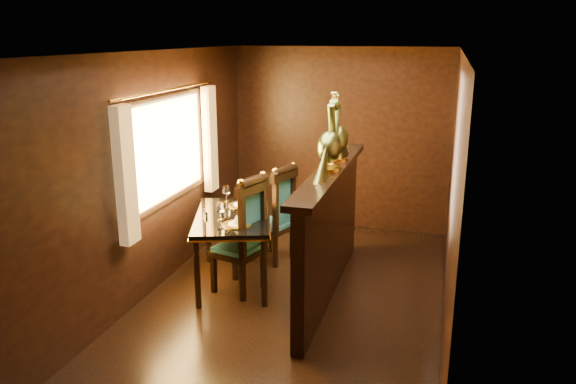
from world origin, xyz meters
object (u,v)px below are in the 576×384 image
at_px(dining_table, 233,221).
at_px(peacock_right, 338,127).
at_px(chair_right, 279,212).
at_px(peacock_left, 330,133).
at_px(chair_left, 247,232).

bearing_deg(dining_table, peacock_right, 0.48).
distance_m(chair_right, peacock_right, 1.36).
height_order(chair_right, peacock_left, peacock_left).
xyz_separation_m(chair_right, peacock_left, (0.75, -0.79, 1.11)).
height_order(chair_right, peacock_right, peacock_right).
bearing_deg(chair_left, chair_right, 100.87).
relative_size(chair_left, chair_right, 1.07).
bearing_deg(chair_left, peacock_right, 50.45).
bearing_deg(peacock_right, peacock_left, -90.00).
bearing_deg(dining_table, peacock_left, -23.21).
bearing_deg(peacock_right, dining_table, -161.22).
bearing_deg(chair_right, dining_table, -95.55).
relative_size(chair_left, peacock_left, 1.73).
relative_size(dining_table, peacock_left, 2.00).
relative_size(chair_right, peacock_left, 1.61).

